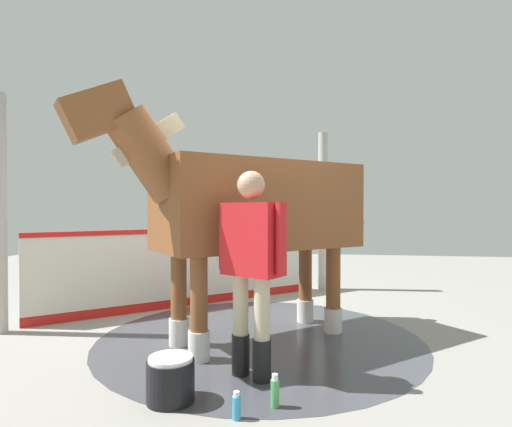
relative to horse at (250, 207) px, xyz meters
name	(u,v)px	position (x,y,z in m)	size (l,w,h in m)	color
ground_plane	(246,331)	(-0.34, -0.11, -1.42)	(16.00, 16.00, 0.02)	gray
wet_patch	(260,338)	(-0.08, 0.09, -1.40)	(3.44, 3.44, 0.00)	#42444C
barrier_wall	(193,269)	(-1.45, -1.08, -0.89)	(2.88, 3.36, 1.11)	silver
roof_post_far	(323,211)	(-2.91, 0.78, -0.07)	(0.16, 0.16, 2.68)	#B7B2A8
horse	(250,207)	(0.00, 0.00, 0.00)	(2.43, 2.79, 2.50)	brown
handler	(251,258)	(0.95, 0.16, -0.42)	(0.43, 0.61, 1.70)	black
wash_bucket	(171,379)	(1.45, -0.35, -1.25)	(0.35, 0.35, 0.33)	black
bottle_shampoo	(236,407)	(1.64, 0.18, -1.32)	(0.06, 0.06, 0.19)	#3399CC
bottle_spray	(275,392)	(1.43, 0.41, -1.30)	(0.06, 0.06, 0.24)	#4CA559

